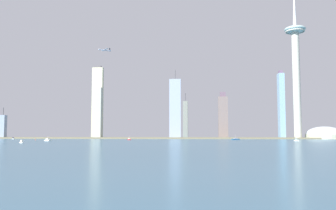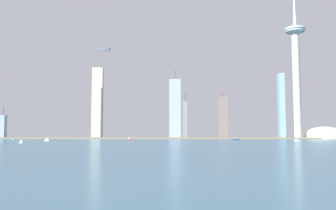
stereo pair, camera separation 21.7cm
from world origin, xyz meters
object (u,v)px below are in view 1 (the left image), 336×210
object	(u,v)px
skyscraper_5	(281,105)
boat_6	(236,139)
skyscraper_0	(3,127)
observation_tower	(296,60)
skyscraper_3	(185,120)
skyscraper_6	(97,102)
airplane	(105,50)
boat_0	(296,140)
boat_4	(22,142)
skyscraper_4	(98,113)
boat_5	(129,139)
boat_2	(13,139)
stadium_dome	(325,135)
channel_buoy_1	(35,140)
boat_1	(48,140)
skyscraper_1	(175,109)
skyscraper_2	(223,117)

from	to	relation	value
skyscraper_5	boat_6	xyz separation A→B (m)	(-120.26, -119.92, -76.30)
skyscraper_0	observation_tower	bearing A→B (deg)	-0.19
skyscraper_3	skyscraper_6	world-z (taller)	skyscraper_6
observation_tower	airplane	distance (m)	438.34
boat_0	boat_6	bearing A→B (deg)	26.48
boat_4	airplane	xyz separation A→B (m)	(35.38, 294.30, 199.63)
skyscraper_4	boat_5	bearing A→B (deg)	-53.47
observation_tower	boat_0	bearing A→B (deg)	-106.84
skyscraper_5	boat_2	world-z (taller)	skyscraper_5
stadium_dome	channel_buoy_1	size ratio (longest dim) A/B	32.12
observation_tower	skyscraper_3	world-z (taller)	observation_tower
stadium_dome	skyscraper_0	distance (m)	761.39
boat_1	boat_2	world-z (taller)	boat_1
boat_1	stadium_dome	bearing A→B (deg)	62.88
skyscraper_1	boat_4	world-z (taller)	skyscraper_1
boat_5	boat_1	bearing A→B (deg)	103.02
skyscraper_0	boat_1	world-z (taller)	skyscraper_0
skyscraper_1	boat_1	world-z (taller)	skyscraper_1
skyscraper_1	boat_1	bearing A→B (deg)	-129.89
boat_5	airplane	size ratio (longest dim) A/B	0.58
channel_buoy_1	boat_1	bearing A→B (deg)	-48.90
skyscraper_2	boat_5	bearing A→B (deg)	-139.93
boat_1	skyscraper_0	bearing A→B (deg)	172.16
skyscraper_2	boat_1	bearing A→B (deg)	-141.77
skyscraper_4	skyscraper_6	size ratio (longest dim) A/B	0.66
boat_5	skyscraper_3	bearing A→B (deg)	-44.47
skyscraper_3	boat_5	size ratio (longest dim) A/B	7.70
skyscraper_0	boat_0	distance (m)	670.12
boat_0	boat_6	size ratio (longest dim) A/B	0.63
stadium_dome	boat_2	xyz separation A→B (m)	(-683.32, -101.94, -7.76)
boat_2	boat_4	world-z (taller)	boat_2
skyscraper_0	skyscraper_1	xyz separation A→B (m)	(419.58, 13.57, 42.48)
stadium_dome	skyscraper_0	xyz separation A→B (m)	(-761.08, -9.93, 19.19)
stadium_dome	boat_0	distance (m)	245.22
boat_2	channel_buoy_1	size ratio (longest dim) A/B	4.44
skyscraper_2	skyscraper_4	bearing A→B (deg)	-175.40
observation_tower	boat_2	distance (m)	652.71
boat_5	channel_buoy_1	xyz separation A→B (m)	(-173.17, -31.42, -0.09)
skyscraper_0	boat_5	world-z (taller)	skyscraper_0
boat_1	boat_6	bearing A→B (deg)	60.10
observation_tower	channel_buoy_1	bearing A→B (deg)	-162.09
skyscraper_4	boat_4	world-z (taller)	skyscraper_4
skyscraper_5	boat_5	bearing A→B (deg)	-154.02
skyscraper_4	boat_6	xyz separation A→B (m)	(310.77, -98.61, -59.22)
skyscraper_3	boat_1	xyz separation A→B (m)	(-225.78, -335.17, -46.79)
observation_tower	boat_4	world-z (taller)	observation_tower
observation_tower	skyscraper_5	size ratio (longest dim) A/B	2.33
skyscraper_2	boat_1	world-z (taller)	skyscraper_2
skyscraper_1	skyscraper_3	bearing A→B (deg)	76.59
observation_tower	airplane	xyz separation A→B (m)	(-435.27, -47.83, 19.75)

